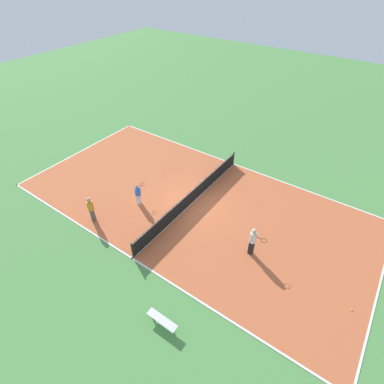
# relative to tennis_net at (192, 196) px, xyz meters

# --- Properties ---
(ground_plane) EXTENTS (80.00, 80.00, 0.00)m
(ground_plane) POSITION_rel_tennis_net_xyz_m (0.00, 0.00, -0.56)
(ground_plane) COLOR #518E47
(court_surface) EXTENTS (11.05, 22.05, 0.02)m
(court_surface) POSITION_rel_tennis_net_xyz_m (0.00, 0.00, -0.55)
(court_surface) COLOR #C66038
(court_surface) RESTS_ON ground_plane
(tennis_net) EXTENTS (10.85, 0.10, 1.07)m
(tennis_net) POSITION_rel_tennis_net_xyz_m (0.00, 0.00, 0.00)
(tennis_net) COLOR black
(tennis_net) RESTS_ON court_surface
(bench) EXTENTS (0.36, 1.48, 0.45)m
(bench) POSITION_rel_tennis_net_xyz_m (7.32, 3.59, -0.18)
(bench) COLOR silver
(bench) RESTS_ON ground_plane
(player_near_blue) EXTENTS (0.98, 0.52, 1.48)m
(player_near_blue) POSITION_rel_tennis_net_xyz_m (2.00, -2.71, 0.30)
(player_near_blue) COLOR white
(player_near_blue) RESTS_ON court_surface
(player_center_orange) EXTENTS (0.51, 0.51, 1.72)m
(player_center_orange) POSITION_rel_tennis_net_xyz_m (4.70, -3.90, 0.44)
(player_center_orange) COLOR #4C4C51
(player_center_orange) RESTS_ON court_surface
(player_far_white) EXTENTS (0.38, 0.95, 1.81)m
(player_far_white) POSITION_rel_tennis_net_xyz_m (1.55, 4.93, 0.51)
(player_far_white) COLOR black
(player_far_white) RESTS_ON court_surface
(tennis_ball_far_baseline) EXTENTS (0.07, 0.07, 0.07)m
(tennis_ball_far_baseline) POSITION_rel_tennis_net_xyz_m (-1.78, -3.84, -0.51)
(tennis_ball_far_baseline) COLOR #CCE033
(tennis_ball_far_baseline) RESTS_ON court_surface
(tennis_ball_left_sideline) EXTENTS (0.07, 0.07, 0.07)m
(tennis_ball_left_sideline) POSITION_rel_tennis_net_xyz_m (1.89, 10.15, -0.51)
(tennis_ball_left_sideline) COLOR #CCE033
(tennis_ball_left_sideline) RESTS_ON court_surface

